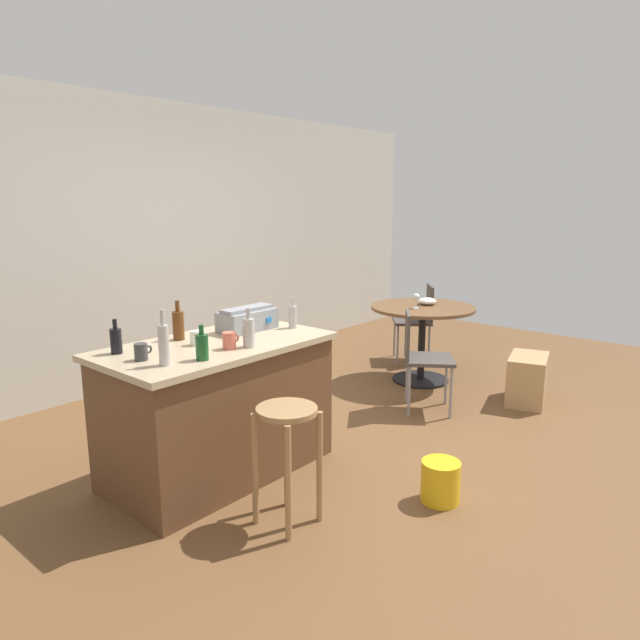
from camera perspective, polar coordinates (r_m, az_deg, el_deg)
name	(u,v)px	position (r m, az deg, el deg)	size (l,w,h in m)	color
ground_plane	(358,435)	(4.49, 3.78, -11.38)	(8.80, 8.80, 0.00)	brown
back_wall	(163,243)	(5.92, -15.38, 7.40)	(8.00, 0.10, 2.70)	beige
kitchen_island	(218,408)	(3.83, -10.09, -8.61)	(1.47, 0.81, 0.88)	brown
wooden_stool	(287,439)	(3.19, -3.29, -11.76)	(0.34, 0.34, 0.68)	#A37A4C
dining_table	(422,324)	(5.69, 10.14, -0.40)	(1.00, 1.00, 0.75)	black
folding_chair_near	(421,353)	(4.91, 10.01, -3.29)	(0.56, 0.56, 0.85)	#47423D
folding_chair_far	(418,317)	(6.44, 9.77, 0.32)	(0.56, 0.56, 0.85)	#47423D
toolbox	(247,319)	(4.00, -7.23, 0.07)	(0.41, 0.22, 0.16)	gray
bottle_0	(164,344)	(3.24, -15.28, -2.31)	(0.06, 0.06, 0.31)	#B7B2AD
bottle_1	(249,332)	(3.54, -7.11, -1.19)	(0.07, 0.07, 0.25)	#B7B2AD
bottle_2	(116,340)	(3.58, -19.62, -1.91)	(0.07, 0.07, 0.21)	black
bottle_3	(293,316)	(4.04, -2.73, 0.37)	(0.06, 0.06, 0.22)	#B7B2AD
bottle_4	(202,346)	(3.30, -11.65, -2.59)	(0.07, 0.07, 0.20)	#194C23
bottle_5	(178,325)	(3.81, -13.91, -0.45)	(0.07, 0.07, 0.26)	#603314
cup_0	(141,352)	(3.39, -17.35, -3.03)	(0.11, 0.07, 0.10)	#383838
cup_1	(229,340)	(3.52, -8.99, -2.02)	(0.12, 0.08, 0.10)	#DB6651
cup_2	(196,338)	(3.66, -12.21, -1.75)	(0.11, 0.07, 0.09)	white
wine_glass	(416,297)	(5.52, 9.55, 2.24)	(0.07, 0.07, 0.14)	silver
serving_bowl	(427,301)	(5.75, 10.62, 1.86)	(0.18, 0.18, 0.07)	white
cardboard_box	(527,379)	(5.42, 19.91, -5.55)	(0.50, 0.31, 0.42)	tan
plastic_bucket	(440,482)	(3.62, 11.89, -15.44)	(0.23, 0.23, 0.25)	yellow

